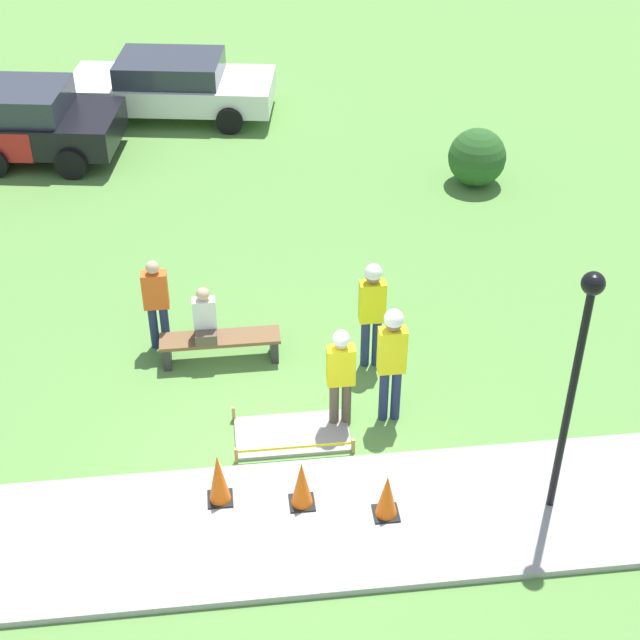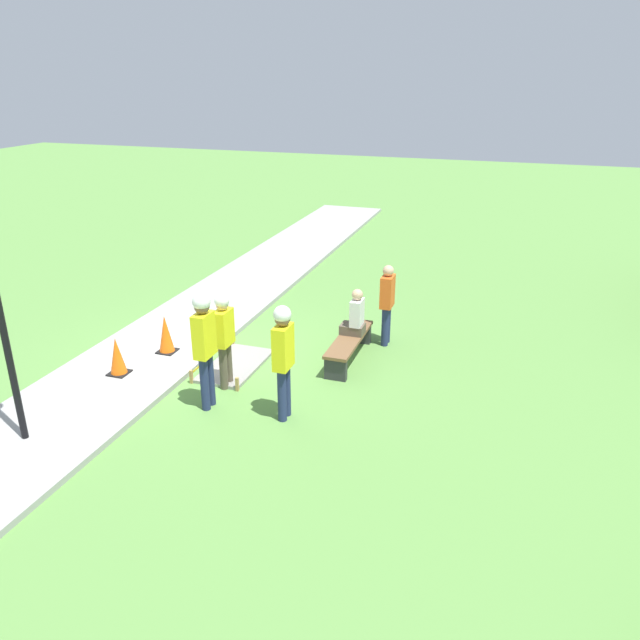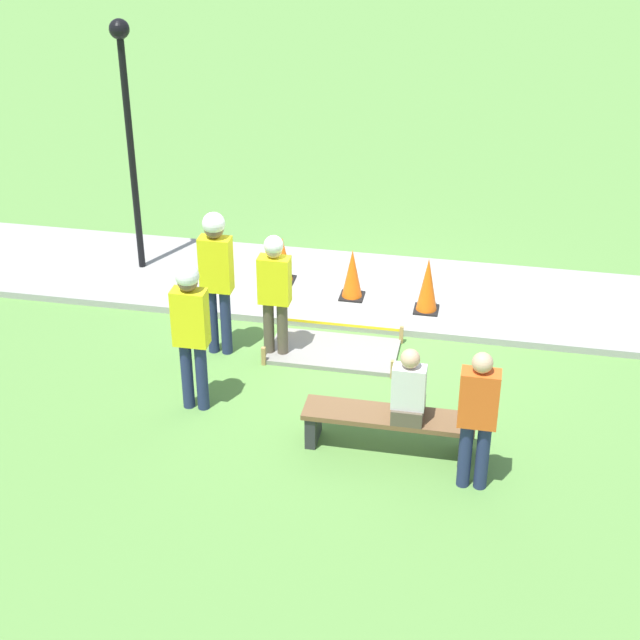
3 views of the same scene
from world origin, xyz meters
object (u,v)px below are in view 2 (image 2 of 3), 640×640
(traffic_cone_near_patch, at_px, (202,314))
(worker_assistant, at_px, (204,339))
(traffic_cone_sidewalk_edge, at_px, (117,356))
(park_bench, at_px, (349,344))
(bystander_in_orange_shirt, at_px, (387,300))
(worker_supervisor, at_px, (283,352))
(worker_trainee, at_px, (224,333))
(traffic_cone_far_patch, at_px, (166,334))
(person_seated_on_bench, at_px, (355,316))

(traffic_cone_near_patch, relative_size, worker_assistant, 0.41)
(traffic_cone_near_patch, relative_size, traffic_cone_sidewalk_edge, 1.16)
(traffic_cone_near_patch, xyz_separation_m, worker_assistant, (2.54, 1.47, 0.71))
(traffic_cone_near_patch, xyz_separation_m, park_bench, (0.11, 3.14, -0.16))
(bystander_in_orange_shirt, bearing_deg, traffic_cone_sidewalk_edge, -53.98)
(worker_supervisor, height_order, worker_trainee, worker_supervisor)
(traffic_cone_near_patch, relative_size, worker_trainee, 0.47)
(bystander_in_orange_shirt, bearing_deg, traffic_cone_near_patch, -76.85)
(traffic_cone_far_patch, bearing_deg, traffic_cone_near_patch, 169.74)
(park_bench, relative_size, worker_supervisor, 1.01)
(worker_assistant, bearing_deg, park_bench, 145.43)
(park_bench, bearing_deg, bystander_in_orange_shirt, 153.27)
(worker_assistant, bearing_deg, traffic_cone_far_patch, -131.30)
(traffic_cone_far_patch, xyz_separation_m, person_seated_on_bench, (-1.18, 3.38, 0.35))
(traffic_cone_sidewalk_edge, relative_size, park_bench, 0.36)
(traffic_cone_far_patch, xyz_separation_m, worker_assistant, (1.46, 1.66, 0.74))
(person_seated_on_bench, distance_m, bystander_in_orange_shirt, 0.87)
(park_bench, relative_size, worker_trainee, 1.12)
(park_bench, height_order, worker_trainee, worker_trainee)
(person_seated_on_bench, xyz_separation_m, worker_assistant, (2.64, -1.72, 0.39))
(person_seated_on_bench, height_order, worker_supervisor, worker_supervisor)
(traffic_cone_sidewalk_edge, distance_m, worker_supervisor, 3.36)
(worker_trainee, bearing_deg, person_seated_on_bench, 137.12)
(park_bench, bearing_deg, worker_supervisor, -9.10)
(park_bench, bearing_deg, worker_trainee, -45.42)
(traffic_cone_sidewalk_edge, height_order, worker_trainee, worker_trainee)
(bystander_in_orange_shirt, bearing_deg, worker_trainee, -39.68)
(traffic_cone_near_patch, distance_m, worker_supervisor, 3.76)
(worker_trainee, xyz_separation_m, bystander_in_orange_shirt, (-2.65, 2.20, -0.08))
(person_seated_on_bench, height_order, worker_trainee, worker_trainee)
(worker_supervisor, relative_size, worker_assistant, 0.96)
(worker_assistant, xyz_separation_m, bystander_in_orange_shirt, (-3.39, 2.15, -0.28))
(worker_trainee, bearing_deg, bystander_in_orange_shirt, 140.32)
(traffic_cone_near_patch, relative_size, traffic_cone_far_patch, 1.08)
(traffic_cone_sidewalk_edge, bearing_deg, traffic_cone_far_patch, 163.71)
(traffic_cone_far_patch, relative_size, person_seated_on_bench, 0.83)
(traffic_cone_sidewalk_edge, xyz_separation_m, worker_assistant, (0.38, 1.98, 0.76))
(traffic_cone_sidewalk_edge, bearing_deg, person_seated_on_bench, 121.37)
(traffic_cone_sidewalk_edge, bearing_deg, bystander_in_orange_shirt, 126.02)
(traffic_cone_near_patch, xyz_separation_m, traffic_cone_far_patch, (1.08, -0.20, -0.03))
(traffic_cone_far_patch, bearing_deg, worker_trainee, 65.89)
(traffic_cone_far_patch, distance_m, bystander_in_orange_shirt, 4.30)
(traffic_cone_near_patch, xyz_separation_m, bystander_in_orange_shirt, (-0.85, 3.62, 0.43))
(worker_assistant, relative_size, worker_trainee, 1.16)
(worker_trainee, bearing_deg, traffic_cone_near_patch, -141.73)
(worker_supervisor, bearing_deg, bystander_in_orange_shirt, 165.44)
(person_seated_on_bench, distance_m, worker_assistant, 3.17)
(traffic_cone_sidewalk_edge, distance_m, worker_assistant, 2.15)
(person_seated_on_bench, distance_m, worker_trainee, 2.60)
(traffic_cone_sidewalk_edge, height_order, park_bench, traffic_cone_sidewalk_edge)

